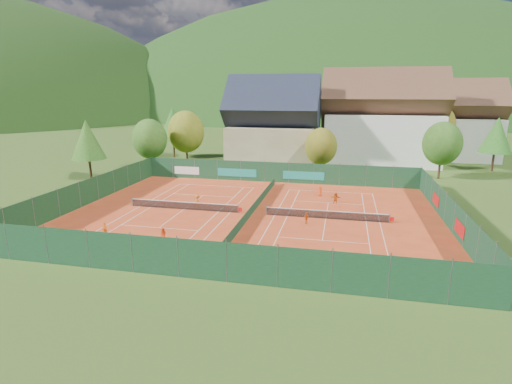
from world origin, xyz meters
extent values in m
plane|color=#304D18|center=(0.00, 0.00, -0.02)|extent=(600.00, 600.00, 0.00)
cube|color=#BC3E1B|center=(0.00, 0.00, 0.01)|extent=(40.00, 32.00, 0.01)
cube|color=white|center=(-8.00, 11.88, 0.01)|extent=(10.97, 0.06, 0.00)
cube|color=white|center=(-8.00, -11.88, 0.01)|extent=(10.97, 0.06, 0.00)
cube|color=white|center=(-13.48, 0.00, 0.01)|extent=(0.06, 23.77, 0.00)
cube|color=white|center=(-2.51, 0.00, 0.01)|extent=(0.06, 23.77, 0.00)
cube|color=white|center=(-12.12, 0.00, 0.01)|extent=(0.06, 23.77, 0.00)
cube|color=white|center=(-3.88, 0.00, 0.01)|extent=(0.06, 23.77, 0.00)
cube|color=white|center=(-8.00, 6.40, 0.01)|extent=(8.23, 0.06, 0.00)
cube|color=white|center=(-8.00, -6.40, 0.01)|extent=(8.23, 0.06, 0.00)
cube|color=white|center=(-8.00, 0.00, 0.01)|extent=(0.06, 12.80, 0.00)
cube|color=white|center=(8.00, 11.88, 0.01)|extent=(10.97, 0.06, 0.00)
cube|color=white|center=(8.00, -11.88, 0.01)|extent=(10.97, 0.06, 0.00)
cube|color=white|center=(2.51, 0.00, 0.01)|extent=(0.06, 23.77, 0.00)
cube|color=white|center=(13.48, 0.00, 0.01)|extent=(0.06, 23.77, 0.00)
cube|color=white|center=(3.88, 0.00, 0.01)|extent=(0.06, 23.77, 0.00)
cube|color=white|center=(12.12, 0.00, 0.01)|extent=(0.06, 23.77, 0.00)
cube|color=white|center=(8.00, 6.40, 0.01)|extent=(8.23, 0.06, 0.00)
cube|color=white|center=(8.00, -6.40, 0.01)|extent=(8.23, 0.06, 0.00)
cube|color=white|center=(8.00, 0.00, 0.01)|extent=(0.06, 12.80, 0.00)
cylinder|color=#59595B|center=(-14.40, 0.00, 0.51)|extent=(0.10, 0.10, 1.02)
cylinder|color=#59595B|center=(-1.60, 0.00, 0.51)|extent=(0.10, 0.10, 1.02)
cube|color=black|center=(-8.00, 0.00, 0.46)|extent=(12.80, 0.02, 0.86)
cube|color=white|center=(-8.00, 0.00, 0.89)|extent=(12.80, 0.04, 0.06)
cube|color=red|center=(-1.35, 0.00, 0.45)|extent=(0.40, 0.04, 0.40)
cylinder|color=#59595B|center=(1.60, 0.00, 0.51)|extent=(0.10, 0.10, 1.02)
cylinder|color=#59595B|center=(14.40, 0.00, 0.51)|extent=(0.10, 0.10, 1.02)
cube|color=black|center=(8.00, 0.00, 0.46)|extent=(12.80, 0.02, 0.86)
cube|color=white|center=(8.00, 0.00, 0.89)|extent=(12.80, 0.04, 0.06)
cube|color=red|center=(14.65, 0.00, 0.45)|extent=(0.40, 0.04, 0.40)
cube|color=#133520|center=(0.00, 0.00, 0.50)|extent=(0.03, 28.80, 1.00)
cube|color=#163D23|center=(0.00, 16.00, 1.50)|extent=(40.00, 0.04, 3.00)
cube|color=teal|center=(-6.00, 15.94, 1.20)|extent=(6.00, 0.03, 1.20)
cube|color=teal|center=(4.00, 15.94, 1.20)|extent=(6.00, 0.03, 1.20)
cube|color=silver|center=(-14.00, 15.94, 1.20)|extent=(4.00, 0.03, 1.20)
cube|color=#13361F|center=(0.00, -16.00, 1.50)|extent=(40.00, 0.04, 3.00)
cube|color=#14391C|center=(-20.00, 0.00, 1.50)|extent=(0.04, 32.00, 3.00)
cube|color=#143721|center=(20.00, 0.00, 1.50)|extent=(0.04, 32.00, 3.00)
cube|color=#B21414|center=(19.94, -4.00, 1.20)|extent=(0.03, 3.00, 1.20)
cube|color=#B21414|center=(19.94, 6.00, 1.20)|extent=(0.03, 3.00, 1.20)
cube|color=tan|center=(-3.00, 30.00, 3.50)|extent=(15.00, 12.00, 7.00)
cube|color=#1E2333|center=(-3.00, 30.00, 10.00)|extent=(16.20, 12.00, 12.00)
cube|color=silver|center=(16.00, 36.00, 4.50)|extent=(20.00, 11.00, 9.00)
cube|color=brown|center=(16.00, 36.00, 11.75)|extent=(21.60, 11.00, 11.00)
cube|color=silver|center=(30.00, 44.00, 4.00)|extent=(16.00, 10.00, 8.00)
cube|color=brown|center=(30.00, 44.00, 10.50)|extent=(17.28, 10.00, 10.00)
cylinder|color=#452B18|center=(-22.00, 20.00, 1.40)|extent=(0.36, 0.36, 2.80)
ellipsoid|color=#305F1B|center=(-22.00, 20.00, 5.40)|extent=(5.72, 5.72, 6.58)
cylinder|color=#482D19|center=(-18.00, 26.00, 1.57)|extent=(0.36, 0.36, 3.15)
ellipsoid|color=olive|center=(-18.00, 26.00, 6.07)|extent=(6.44, 6.44, 7.40)
cylinder|color=#49311A|center=(-24.00, 34.00, 1.75)|extent=(0.36, 0.36, 3.50)
cone|color=#23601B|center=(-24.00, 34.00, 6.75)|extent=(5.60, 5.60, 6.50)
cylinder|color=#4D301B|center=(6.00, 22.00, 1.22)|extent=(0.36, 0.36, 2.45)
ellipsoid|color=olive|center=(6.00, 22.00, 4.72)|extent=(5.01, 5.01, 5.76)
cylinder|color=#432D18|center=(24.00, 24.00, 1.40)|extent=(0.36, 0.36, 2.80)
ellipsoid|color=#2C5819|center=(24.00, 24.00, 5.40)|extent=(5.72, 5.72, 6.58)
cylinder|color=#412517|center=(34.00, 32.00, 1.57)|extent=(0.36, 0.36, 3.15)
cone|color=#235E1B|center=(34.00, 32.00, 6.07)|extent=(5.04, 5.04, 5.85)
cylinder|color=#4A2C1A|center=(-28.00, 12.00, 1.57)|extent=(0.36, 0.36, 3.15)
cone|color=#2D5D1A|center=(-28.00, 12.00, 6.07)|extent=(5.04, 5.04, 5.85)
cylinder|color=#462D19|center=(26.00, 40.00, 1.75)|extent=(0.36, 0.36, 3.50)
ellipsoid|color=olive|center=(26.00, 40.00, 6.75)|extent=(7.15, 7.15, 8.22)
ellipsoid|color=black|center=(10.00, 300.00, -42.35)|extent=(440.00, 440.00, 242.00)
cylinder|color=slate|center=(10.70, -12.16, 0.40)|extent=(0.02, 0.02, 0.80)
cylinder|color=slate|center=(11.00, -12.16, 0.40)|extent=(0.02, 0.02, 0.80)
cylinder|color=slate|center=(10.70, -11.86, 0.40)|extent=(0.02, 0.02, 0.80)
cylinder|color=slate|center=(11.00, -11.86, 0.40)|extent=(0.02, 0.02, 0.80)
cube|color=slate|center=(10.85, -12.01, 0.55)|extent=(0.34, 0.34, 0.30)
ellipsoid|color=#CCD833|center=(10.85, -12.01, 0.58)|extent=(0.28, 0.28, 0.16)
sphere|color=#CCD833|center=(-11.44, -3.52, 0.03)|extent=(0.07, 0.07, 0.07)
sphere|color=#CCD833|center=(7.85, -7.42, 0.03)|extent=(0.07, 0.07, 0.07)
sphere|color=#CCD833|center=(4.69, 5.49, 0.03)|extent=(0.07, 0.07, 0.07)
sphere|color=#CCD833|center=(-6.79, 10.52, 0.03)|extent=(0.07, 0.07, 0.07)
sphere|color=#CCD833|center=(9.48, -4.83, 0.03)|extent=(0.07, 0.07, 0.07)
imported|color=#D16112|center=(-12.12, -9.20, 0.59)|extent=(0.49, 0.39, 1.18)
imported|color=#F65515|center=(-5.78, -10.08, 0.70)|extent=(0.82, 0.73, 1.41)
imported|color=orange|center=(-6.68, 1.00, 0.76)|extent=(1.10, 0.82, 1.52)
imported|color=orange|center=(6.12, -1.96, 0.60)|extent=(0.70, 0.72, 1.21)
imported|color=#FA4D16|center=(6.81, 9.26, 0.68)|extent=(0.79, 0.68, 1.36)
imported|color=#D35812|center=(8.82, 6.20, 0.68)|extent=(1.29, 0.49, 1.37)
camera|label=1|loc=(9.39, -40.80, 13.18)|focal=28.00mm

